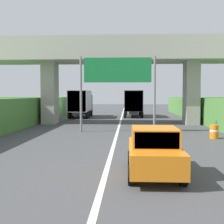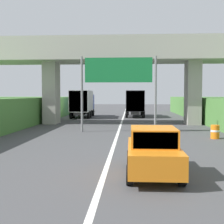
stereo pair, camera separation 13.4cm
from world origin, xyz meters
name	(u,v)px [view 2 (the right image)]	position (x,y,z in m)	size (l,w,h in m)	color
lane_centre_stripe	(118,132)	(0.00, 26.40, 0.00)	(0.20, 92.80, 0.01)	white
overpass_bridge	(121,60)	(0.00, 33.00, 6.36)	(40.00, 4.80, 8.34)	#ADA89E
overhead_highway_sign	(118,76)	(0.00, 26.33, 4.36)	(5.88, 0.18, 5.84)	slate
truck_blue	(83,102)	(-5.23, 41.78, 1.93)	(2.44, 7.30, 3.44)	black
truck_black	(135,102)	(1.52, 43.49, 1.93)	(2.44, 7.30, 3.44)	black
car_orange	(153,151)	(1.74, 13.49, 0.86)	(1.86, 4.10, 1.72)	orange
construction_barrel_3	(215,132)	(6.49, 22.99, 0.46)	(0.57, 0.57, 0.90)	orange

